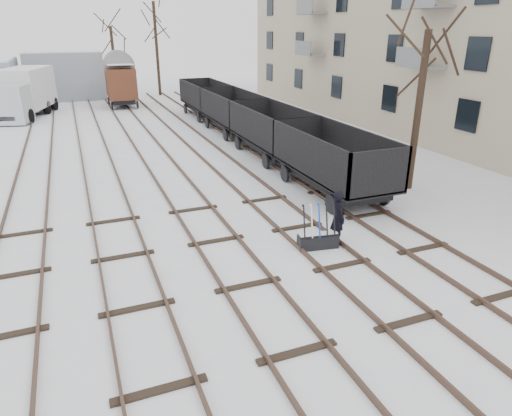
% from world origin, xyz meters
% --- Properties ---
extents(ground, '(120.00, 120.00, 0.00)m').
position_xyz_m(ground, '(0.00, 0.00, 0.00)').
color(ground, white).
rests_on(ground, ground).
extents(tracks, '(13.90, 52.00, 0.16)m').
position_xyz_m(tracks, '(-0.00, 13.67, 0.07)').
color(tracks, black).
rests_on(tracks, ground).
extents(apartment_block, '(10.12, 45.00, 16.10)m').
position_xyz_m(apartment_block, '(19.95, 14.00, 8.05)').
color(apartment_block, '#B8A78D').
rests_on(apartment_block, ground).
extents(shed_right, '(7.00, 6.00, 4.50)m').
position_xyz_m(shed_right, '(-4.00, 40.00, 2.25)').
color(shed_right, '#969FA9').
rests_on(shed_right, ground).
extents(ground_frame, '(1.35, 0.62, 1.49)m').
position_xyz_m(ground_frame, '(2.91, 1.35, 0.28)').
color(ground_frame, black).
rests_on(ground_frame, ground).
extents(worker, '(0.49, 0.70, 1.81)m').
position_xyz_m(worker, '(3.66, 1.45, 0.91)').
color(worker, black).
rests_on(worker, ground).
extents(freight_wagon_a, '(2.60, 6.50, 2.65)m').
position_xyz_m(freight_wagon_a, '(6.00, 5.81, 1.01)').
color(freight_wagon_a, black).
rests_on(freight_wagon_a, ground).
extents(freight_wagon_b, '(2.60, 6.50, 2.65)m').
position_xyz_m(freight_wagon_b, '(6.00, 12.21, 1.01)').
color(freight_wagon_b, black).
rests_on(freight_wagon_b, ground).
extents(freight_wagon_c, '(2.60, 6.50, 2.65)m').
position_xyz_m(freight_wagon_c, '(6.00, 18.61, 1.01)').
color(freight_wagon_c, black).
rests_on(freight_wagon_c, ground).
extents(freight_wagon_d, '(2.60, 6.50, 2.65)m').
position_xyz_m(freight_wagon_d, '(6.00, 25.01, 1.01)').
color(freight_wagon_d, black).
rests_on(freight_wagon_d, ground).
extents(box_van_wagon, '(2.71, 4.93, 3.71)m').
position_xyz_m(box_van_wagon, '(0.44, 32.56, 2.16)').
color(box_van_wagon, black).
rests_on(box_van_wagon, ground).
extents(lorry, '(4.12, 8.42, 3.66)m').
position_xyz_m(lorry, '(-7.14, 30.04, 1.88)').
color(lorry, black).
rests_on(lorry, ground).
extents(panel_van, '(3.83, 5.46, 2.21)m').
position_xyz_m(panel_van, '(-7.73, 33.28, 1.15)').
color(panel_van, silver).
rests_on(panel_van, ground).
extents(tree_near, '(0.30, 0.30, 6.55)m').
position_xyz_m(tree_near, '(9.52, 5.05, 3.28)').
color(tree_near, black).
rests_on(tree_near, ground).
extents(tree_far_left, '(0.30, 0.30, 6.70)m').
position_xyz_m(tree_far_left, '(0.89, 41.21, 3.35)').
color(tree_far_left, black).
rests_on(tree_far_left, ground).
extents(tree_far_right, '(0.30, 0.30, 8.95)m').
position_xyz_m(tree_far_right, '(4.90, 38.53, 4.47)').
color(tree_far_right, black).
rests_on(tree_far_right, ground).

